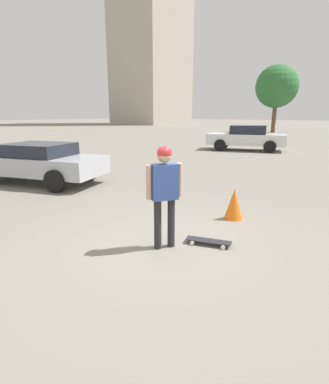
% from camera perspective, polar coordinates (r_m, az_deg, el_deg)
% --- Properties ---
extents(ground_plane, '(220.00, 220.00, 0.00)m').
position_cam_1_polar(ground_plane, '(5.25, 0.00, -10.42)').
color(ground_plane, gray).
extents(person, '(0.55, 0.40, 1.74)m').
position_cam_1_polar(person, '(4.89, 0.00, 1.24)').
color(person, '#262628').
rests_on(person, ground_plane).
extents(skateboard, '(0.45, 0.81, 0.08)m').
position_cam_1_polar(skateboard, '(5.36, 8.38, -9.25)').
color(skateboard, '#232328').
rests_on(skateboard, ground_plane).
extents(car_parked_near, '(3.19, 4.76, 1.31)m').
position_cam_1_polar(car_parked_near, '(10.70, -22.99, 5.33)').
color(car_parked_near, '#ADB2B7').
rests_on(car_parked_near, ground_plane).
extents(car_parked_far, '(3.35, 5.05, 1.54)m').
position_cam_1_polar(car_parked_far, '(19.66, 15.34, 10.02)').
color(car_parked_far, silver).
rests_on(car_parked_far, ground_plane).
extents(building_block_distant, '(13.58, 13.05, 42.98)m').
position_cam_1_polar(building_block_distant, '(72.91, -2.72, 29.98)').
color(building_block_distant, '#B2A899').
rests_on(building_block_distant, ground_plane).
extents(tree_distant, '(4.94, 4.94, 7.83)m').
position_cam_1_polar(tree_distant, '(39.76, 20.60, 18.27)').
color(tree_distant, brown).
rests_on(tree_distant, ground_plane).
extents(traffic_cone, '(0.39, 0.39, 0.68)m').
position_cam_1_polar(traffic_cone, '(6.66, 13.08, -2.20)').
color(traffic_cone, orange).
rests_on(traffic_cone, ground_plane).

